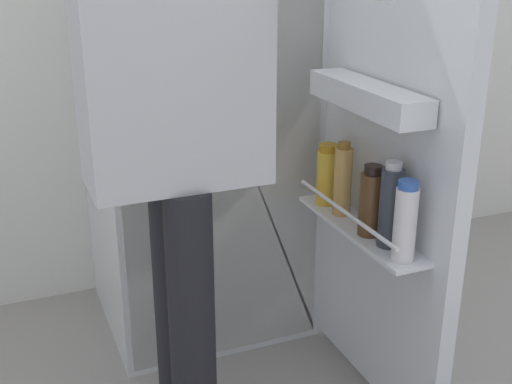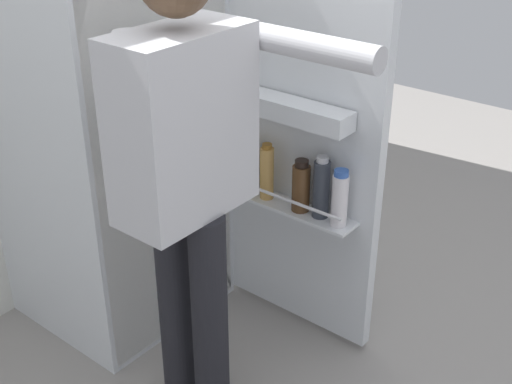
% 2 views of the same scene
% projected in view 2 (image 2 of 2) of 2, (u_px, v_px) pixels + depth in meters
% --- Properties ---
extents(ground_plane, '(6.70, 6.70, 0.00)m').
position_uv_depth(ground_plane, '(225.00, 354.00, 2.67)').
color(ground_plane, gray).
extents(refrigerator, '(0.74, 1.31, 1.82)m').
position_uv_depth(refrigerator, '(120.00, 105.00, 2.55)').
color(refrigerator, silver).
rests_on(refrigerator, ground_plane).
extents(person, '(0.52, 0.74, 1.58)m').
position_uv_depth(person, '(187.00, 162.00, 2.02)').
color(person, black).
rests_on(person, ground_plane).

